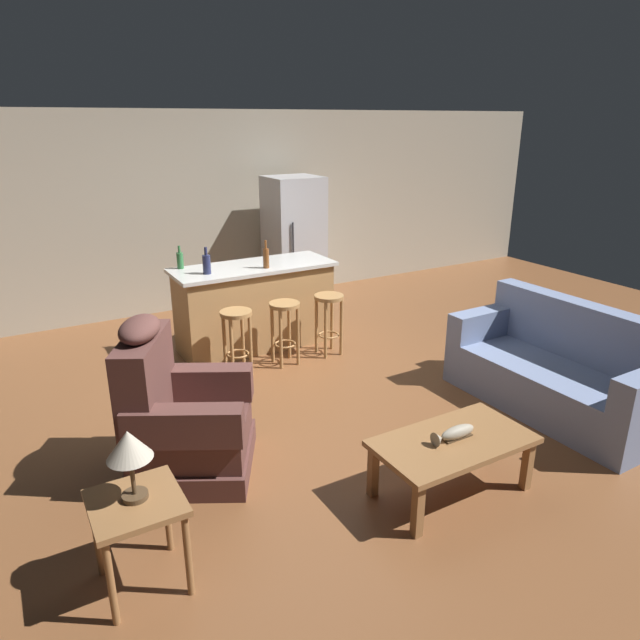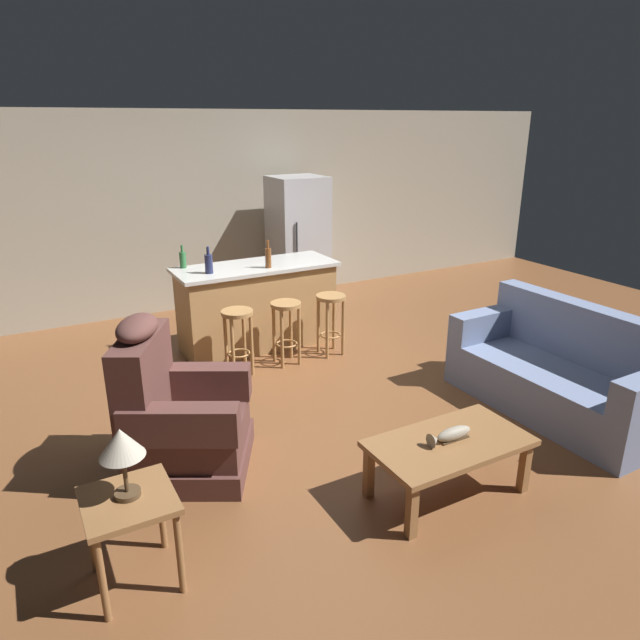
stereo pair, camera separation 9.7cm
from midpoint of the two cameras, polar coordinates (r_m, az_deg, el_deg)
The scene contains 16 objects.
ground_plane at distance 5.55m, azimuth -1.17°, elevation -7.04°, with size 12.00×12.00×0.00m.
back_wall at distance 7.94m, azimuth -12.40°, elevation 10.50°, with size 12.00×0.05×2.60m.
coffee_table at distance 4.09m, azimuth 12.47°, elevation -12.22°, with size 1.10×0.60×0.42m.
fish_figurine at distance 4.03m, azimuth 12.56°, elevation -11.04°, with size 0.34×0.10×0.10m.
couch at distance 5.52m, azimuth 22.35°, elevation -4.85°, with size 0.87×1.91×0.94m.
recliner_near_lamp at distance 4.33m, azimuth -14.46°, elevation -9.53°, with size 1.14×1.14×1.20m.
end_table at distance 3.41m, azimuth -18.61°, elevation -18.02°, with size 0.48×0.48×0.56m.
table_lamp at distance 3.20m, azimuth -19.41°, elevation -12.00°, with size 0.24×0.24×0.41m.
kitchen_island at distance 6.50m, azimuth -6.97°, elevation 1.41°, with size 1.80×0.70×0.95m.
bar_stool_left at distance 5.78m, azimuth -8.80°, elevation -1.07°, with size 0.32×0.32×0.68m.
bar_stool_middle at distance 5.98m, azimuth -4.01°, elevation -0.17°, with size 0.32×0.32×0.68m.
bar_stool_right at distance 6.22m, azimuth 0.44°, elevation 0.67°, with size 0.32×0.32×0.68m.
refrigerator at distance 7.91m, azimuth -2.98°, elevation 7.80°, with size 0.70×0.69×1.76m.
bottle_tall_green at distance 6.22m, azimuth -5.87°, elevation 6.23°, with size 0.07×0.07×0.30m.
bottle_short_amber at distance 6.36m, azimuth -14.25°, elevation 5.84°, with size 0.07×0.07×0.25m.
bottle_wine_dark at distance 6.07m, azimuth -11.73°, elevation 5.53°, with size 0.08×0.08×0.28m.
Camera 1 is at (-2.43, -4.33, 2.48)m, focal length 32.00 mm.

